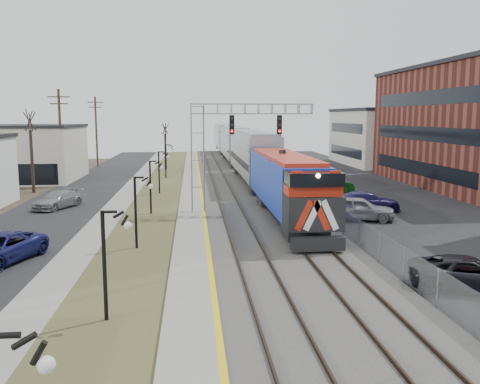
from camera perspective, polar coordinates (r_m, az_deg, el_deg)
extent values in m
cube|color=black|center=(46.31, -18.56, -0.89)|extent=(7.00, 120.00, 0.04)
cube|color=gray|center=(45.48, -13.03, -0.80)|extent=(2.00, 120.00, 0.08)
cube|color=#494A27|center=(45.18, -9.26, -0.76)|extent=(4.00, 120.00, 0.06)
cube|color=gray|center=(45.06, -5.45, -0.60)|extent=(2.00, 120.00, 0.24)
cube|color=#595651|center=(45.33, 0.88, -0.53)|extent=(8.00, 120.00, 0.20)
cube|color=black|center=(48.14, 15.23, -0.40)|extent=(16.00, 120.00, 0.04)
cube|color=gold|center=(45.05, -4.34, -0.43)|extent=(0.24, 120.00, 0.01)
cube|color=#2D2119|center=(45.09, -2.60, -0.36)|extent=(0.08, 120.00, 0.15)
cube|color=#2D2119|center=(45.18, -0.70, -0.34)|extent=(0.08, 120.00, 0.15)
cube|color=#2D2119|center=(45.39, 1.82, -0.30)|extent=(0.08, 120.00, 0.15)
cube|color=#2D2119|center=(45.60, 3.69, -0.27)|extent=(0.08, 120.00, 0.15)
cube|color=#1635B4|center=(34.62, 5.31, 0.60)|extent=(3.00, 17.00, 4.25)
cube|color=black|center=(26.60, 8.73, -5.76)|extent=(2.80, 0.50, 0.70)
cube|color=#95989F|center=(54.53, 1.37, 4.07)|extent=(3.00, 22.00, 5.33)
cube|color=#95989F|center=(77.17, -0.63, 5.37)|extent=(3.00, 22.00, 5.33)
cube|color=#95989F|center=(99.88, -1.72, 6.07)|extent=(3.00, 22.00, 5.33)
cube|color=gray|center=(37.64, -4.78, 3.57)|extent=(1.00, 1.00, 8.00)
cube|color=gray|center=(37.76, 1.31, 9.31)|extent=(9.00, 0.80, 0.80)
cube|color=black|center=(37.17, -0.93, 7.55)|extent=(0.35, 0.25, 1.40)
cube|color=black|center=(37.60, 4.44, 7.54)|extent=(0.35, 0.25, 1.40)
cylinder|color=black|center=(18.52, -14.98, -8.12)|extent=(0.14, 0.14, 4.00)
cylinder|color=black|center=(28.16, -11.64, -2.34)|extent=(0.14, 0.14, 4.00)
cylinder|color=black|center=(37.99, -10.03, 0.48)|extent=(0.14, 0.14, 4.00)
cylinder|color=black|center=(47.88, -9.08, 2.14)|extent=(0.14, 0.14, 4.00)
cylinder|color=black|center=(59.81, -8.36, 3.40)|extent=(0.14, 0.14, 4.00)
cylinder|color=#4C3823|center=(56.22, -19.49, 5.75)|extent=(0.28, 0.28, 10.00)
cylinder|color=#4C3823|center=(75.76, -15.83, 6.50)|extent=(0.28, 0.28, 10.00)
cube|color=gray|center=(45.87, 6.10, 0.41)|extent=(0.04, 120.00, 1.60)
cube|color=beige|center=(62.95, -24.06, 3.92)|extent=(14.00, 12.00, 6.00)
cube|color=beige|center=(80.71, 17.22, 5.83)|extent=(16.00, 18.00, 8.00)
cylinder|color=#382D23|center=(51.93, -22.31, 3.18)|extent=(0.30, 0.30, 5.95)
cylinder|color=#382D23|center=(69.76, -8.36, 4.48)|extent=(0.30, 0.30, 4.90)
imported|color=black|center=(23.47, 24.37, -8.42)|extent=(5.36, 3.68, 1.36)
imported|color=#1B154B|center=(39.53, 13.97, -1.15)|extent=(5.44, 2.64, 1.52)
imported|color=gray|center=(36.27, 13.23, -1.87)|extent=(5.20, 3.20, 1.65)
imported|color=#0E4711|center=(48.82, 9.88, 0.79)|extent=(4.86, 2.11, 1.55)
imported|color=#171953|center=(27.82, -25.38, -5.82)|extent=(4.00, 5.69, 1.44)
imported|color=gray|center=(42.47, -19.78, -0.86)|extent=(3.66, 5.03, 1.35)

